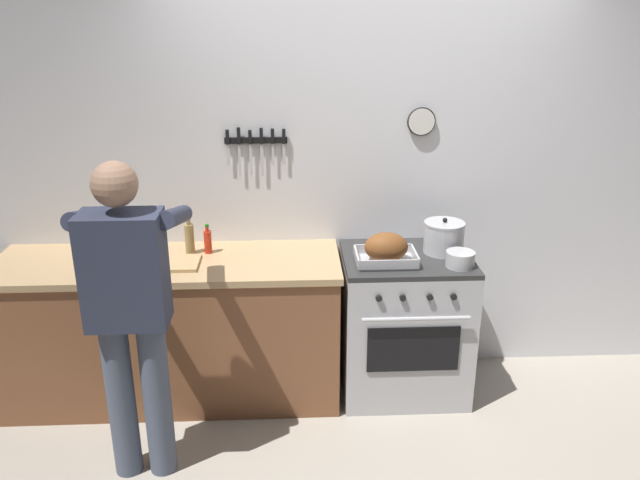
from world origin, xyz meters
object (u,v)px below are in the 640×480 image
object	(u,v)px
person_cook	(130,304)
bottle_vinegar	(189,238)
roasting_pan	(386,249)
bottle_dish_soap	(136,233)
stock_pot	(444,237)
stove	(404,324)
saucepan	(460,259)
cutting_board	(167,263)
bottle_hot_sauce	(208,241)

from	to	relation	value
person_cook	bottle_vinegar	size ratio (longest dim) A/B	7.01
roasting_pan	bottle_dish_soap	world-z (taller)	bottle_dish_soap
stock_pot	bottle_vinegar	bearing A→B (deg)	178.08
stove	saucepan	world-z (taller)	saucepan
roasting_pan	cutting_board	distance (m)	1.26
person_cook	bottle_vinegar	bearing A→B (deg)	0.77
stove	bottle_dish_soap	size ratio (longest dim) A/B	4.20
stove	saucepan	size ratio (longest dim) A/B	5.47
cutting_board	bottle_dish_soap	xyz separation A→B (m)	(-0.24, 0.32, 0.08)
cutting_board	saucepan	bearing A→B (deg)	-3.45
stove	cutting_board	bearing A→B (deg)	-177.11
bottle_dish_soap	person_cook	bearing A→B (deg)	-79.74
person_cook	bottle_hot_sauce	distance (m)	0.84
roasting_pan	stock_pot	xyz separation A→B (m)	(0.37, 0.15, 0.01)
roasting_pan	stock_pot	bearing A→B (deg)	22.34
saucepan	bottle_hot_sauce	size ratio (longest dim) A/B	0.90
roasting_pan	cutting_board	size ratio (longest dim) A/B	0.98
stove	bottle_dish_soap	bearing A→B (deg)	171.50
person_cook	cutting_board	world-z (taller)	person_cook
person_cook	bottle_dish_soap	distance (m)	0.94
stove	bottle_hot_sauce	xyz separation A→B (m)	(-1.19, 0.11, 0.52)
stock_pot	saucepan	xyz separation A→B (m)	(0.04, -0.23, -0.05)
cutting_board	stove	bearing A→B (deg)	2.89
roasting_pan	bottle_vinegar	bearing A→B (deg)	169.99
saucepan	bottle_hot_sauce	world-z (taller)	bottle_hot_sauce
bottle_vinegar	bottle_hot_sauce	world-z (taller)	bottle_vinegar
bottle_dish_soap	saucepan	bearing A→B (deg)	-12.30
bottle_vinegar	bottle_dish_soap	size ratio (longest dim) A/B	1.11
roasting_pan	saucepan	xyz separation A→B (m)	(0.41, -0.08, -0.04)
stove	roasting_pan	xyz separation A→B (m)	(-0.14, -0.10, 0.53)
stove	person_cook	distance (m)	1.70
bottle_dish_soap	bottle_hot_sauce	xyz separation A→B (m)	(0.45, -0.13, -0.01)
bottle_dish_soap	bottle_hot_sauce	bearing A→B (deg)	-16.45
person_cook	roasting_pan	size ratio (longest dim) A/B	4.72
person_cook	saucepan	bearing A→B (deg)	-60.21
stove	saucepan	distance (m)	0.59
bottle_vinegar	roasting_pan	bearing A→B (deg)	-10.01
roasting_pan	bottle_vinegar	distance (m)	1.17
bottle_dish_soap	bottle_hot_sauce	distance (m)	0.47
roasting_pan	bottle_dish_soap	bearing A→B (deg)	167.18
person_cook	saucepan	world-z (taller)	person_cook
bottle_vinegar	bottle_dish_soap	xyz separation A→B (m)	(-0.35, 0.14, -0.01)
stock_pot	bottle_vinegar	world-z (taller)	bottle_vinegar
bottle_vinegar	person_cook	bearing A→B (deg)	-102.64
saucepan	bottle_vinegar	size ratio (longest dim) A/B	0.69
saucepan	bottle_vinegar	distance (m)	1.59
person_cook	bottle_dish_soap	xyz separation A→B (m)	(-0.17, 0.93, 0.04)
person_cook	bottle_hot_sauce	xyz separation A→B (m)	(0.28, 0.79, 0.02)
bottle_vinegar	stock_pot	bearing A→B (deg)	-1.92
bottle_dish_soap	stove	bearing A→B (deg)	-8.50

